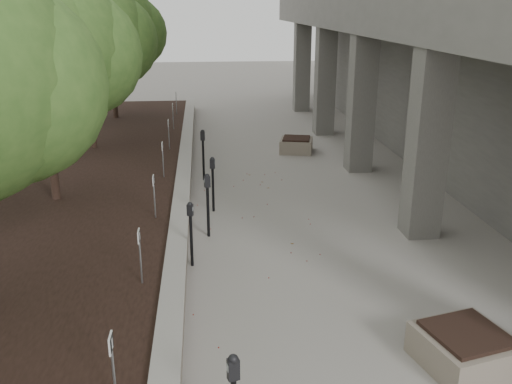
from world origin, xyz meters
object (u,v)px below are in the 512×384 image
crabapple_tree_3 (43,84)px  crabapple_tree_5 (110,49)px  crabapple_tree_4 (86,62)px  parking_meter_2 (191,234)px  planter_front (465,348)px  parking_meter_5 (203,155)px  planter_back (296,145)px  parking_meter_4 (213,184)px  parking_meter_3 (208,206)px

crabapple_tree_3 → crabapple_tree_5: bearing=90.0°
crabapple_tree_4 → parking_meter_2: crabapple_tree_4 is taller
planter_front → parking_meter_5: bearing=111.5°
crabapple_tree_3 → parking_meter_5: 4.89m
parking_meter_2 → parking_meter_5: parking_meter_5 is taller
planter_front → planter_back: 11.94m
crabapple_tree_5 → parking_meter_4: crabapple_tree_5 is taller
crabapple_tree_5 → parking_meter_3: bearing=-73.0°
crabapple_tree_5 → planter_back: 8.66m
crabapple_tree_3 → planter_back: (6.69, 5.32, -2.87)m
crabapple_tree_3 → parking_meter_3: (3.59, -1.71, -2.41)m
crabapple_tree_3 → parking_meter_4: 4.46m
parking_meter_4 → parking_meter_5: 2.59m
parking_meter_4 → planter_back: size_ratio=1.29×
crabapple_tree_3 → parking_meter_2: 5.13m
parking_meter_2 → planter_back: bearing=87.1°
crabapple_tree_4 → parking_meter_4: (3.73, -5.17, -2.43)m
crabapple_tree_4 → planter_back: 7.29m
parking_meter_2 → parking_meter_3: bearing=95.7°
crabapple_tree_5 → parking_meter_3: (3.59, -11.71, -2.41)m
parking_meter_3 → parking_meter_4: bearing=69.0°
parking_meter_3 → planter_front: size_ratio=1.22×
parking_meter_3 → planter_front: 6.03m
planter_front → parking_meter_2: bearing=137.5°
parking_meter_5 → crabapple_tree_4: bearing=147.4°
parking_meter_5 → parking_meter_4: bearing=-81.5°
crabapple_tree_5 → parking_meter_3: size_ratio=3.82×
parking_meter_5 → planter_front: size_ratio=1.27×
parking_meter_4 → planter_front: (3.34, -6.45, -0.41)m
parking_meter_4 → crabapple_tree_5: bearing=121.1°
parking_meter_4 → planter_front: bearing=-51.7°
crabapple_tree_5 → parking_meter_3: 12.48m
crabapple_tree_5 → planter_back: size_ratio=5.10×
crabapple_tree_4 → crabapple_tree_3: bearing=-90.0°
parking_meter_2 → planter_front: size_ratio=1.12×
parking_meter_5 → planter_back: parking_meter_5 is taller
parking_meter_4 → parking_meter_5: bearing=105.7°
parking_meter_2 → crabapple_tree_5: bearing=123.3°
crabapple_tree_4 → crabapple_tree_5: same height
crabapple_tree_4 → parking_meter_3: size_ratio=3.82×
crabapple_tree_4 → planter_back: (6.69, 0.32, -2.87)m
parking_meter_3 → parking_meter_4: (0.14, 1.54, -0.03)m
parking_meter_2 → crabapple_tree_3: bearing=155.6°
parking_meter_4 → planter_back: (2.96, 5.49, -0.44)m
crabapple_tree_3 → planter_front: 10.10m
crabapple_tree_5 → crabapple_tree_3: bearing=-90.0°
crabapple_tree_3 → parking_meter_4: bearing=-2.6°
parking_meter_3 → parking_meter_4: 1.54m
crabapple_tree_4 → parking_meter_2: bearing=-68.2°
parking_meter_2 → parking_meter_4: 2.98m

